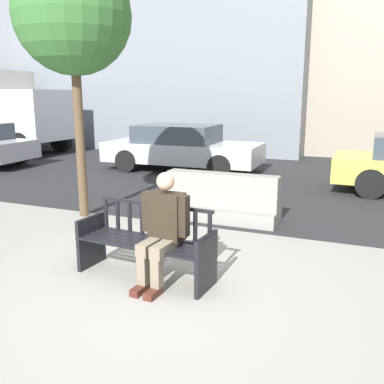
% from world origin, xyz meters
% --- Properties ---
extents(ground_plane, '(200.00, 200.00, 0.00)m').
position_xyz_m(ground_plane, '(0.00, 0.00, 0.00)').
color(ground_plane, gray).
extents(street_asphalt, '(120.00, 12.00, 0.01)m').
position_xyz_m(street_asphalt, '(0.00, 8.70, 0.00)').
color(street_asphalt, '#28282B').
rests_on(street_asphalt, ground).
extents(street_bench, '(1.72, 0.65, 0.88)m').
position_xyz_m(street_bench, '(-0.29, 0.55, 0.40)').
color(street_bench, black).
rests_on(street_bench, ground).
extents(seated_person, '(0.59, 0.74, 1.31)m').
position_xyz_m(seated_person, '(-0.02, 0.47, 0.69)').
color(seated_person, '#2D2319').
rests_on(seated_person, ground).
extents(jersey_barrier_centre, '(2.00, 0.69, 0.84)m').
position_xyz_m(jersey_barrier_centre, '(-0.21, 3.22, 0.34)').
color(jersey_barrier_centre, gray).
rests_on(jersey_barrier_centre, ground).
extents(street_tree, '(1.96, 1.96, 4.45)m').
position_xyz_m(street_tree, '(-2.63, 2.50, 3.44)').
color(street_tree, brown).
rests_on(street_tree, ground).
extents(car_sedan_far, '(4.55, 2.06, 1.32)m').
position_xyz_m(car_sedan_far, '(-2.94, 7.67, 0.67)').
color(car_sedan_far, silver).
rests_on(car_sedan_far, ground).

